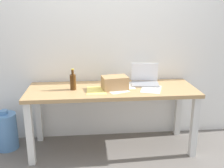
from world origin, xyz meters
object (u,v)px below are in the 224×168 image
(beer_bottle, at_px, (73,82))
(cardboard_box, at_px, (115,83))
(computer_mouse, at_px, (107,81))
(desk, at_px, (112,97))
(water_cooler_jug, at_px, (6,131))
(laptop_right, at_px, (145,80))

(beer_bottle, relative_size, cardboard_box, 0.85)
(beer_bottle, distance_m, computer_mouse, 0.46)
(beer_bottle, bearing_deg, cardboard_box, -2.75)
(desk, bearing_deg, beer_bottle, -178.92)
(cardboard_box, xyz_separation_m, water_cooler_jug, (-1.27, 0.13, -0.60))
(computer_mouse, xyz_separation_m, cardboard_box, (0.07, -0.26, 0.06))
(desk, height_order, cardboard_box, cardboard_box)
(computer_mouse, distance_m, water_cooler_jug, 1.32)
(water_cooler_jug, bearing_deg, cardboard_box, -5.99)
(cardboard_box, bearing_deg, water_cooler_jug, 174.01)
(desk, height_order, laptop_right, laptop_right)
(computer_mouse, bearing_deg, beer_bottle, -133.01)
(laptop_right, xyz_separation_m, computer_mouse, (-0.45, 0.09, -0.04))
(laptop_right, height_order, water_cooler_jug, laptop_right)
(computer_mouse, relative_size, water_cooler_jug, 0.21)
(laptop_right, relative_size, computer_mouse, 3.44)
(beer_bottle, bearing_deg, water_cooler_jug, 172.19)
(laptop_right, relative_size, water_cooler_jug, 0.71)
(laptop_right, distance_m, beer_bottle, 0.85)
(laptop_right, bearing_deg, cardboard_box, -156.34)
(desk, relative_size, computer_mouse, 18.92)
(desk, bearing_deg, computer_mouse, 100.52)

